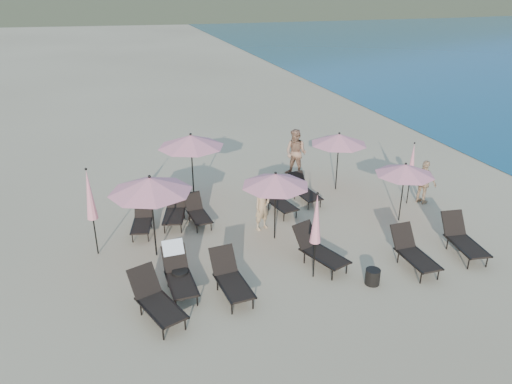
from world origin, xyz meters
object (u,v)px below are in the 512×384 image
object	(u,v)px
umbrella_closed_2	(90,195)
side_table_1	(373,277)
lounger_2	(231,278)
lounger_0	(156,299)
umbrella_open_3	(191,141)
lounger_9	(279,200)
beachgoer_b	(296,153)
lounger_10	(304,190)
beachgoer_a	(262,206)
lounger_4	(413,252)
umbrella_closed_0	(316,219)
umbrella_open_2	(405,170)
umbrella_open_4	(339,139)
beachgoer_c	(424,182)
lounger_6	(142,220)
side_table_0	(180,278)
lounger_1	(178,271)
umbrella_closed_1	(412,161)
lounger_7	(175,210)
lounger_3	(319,249)
umbrella_open_1	(275,180)
umbrella_open_0	(150,185)
lounger_5	(463,238)
lounger_8	(197,212)

from	to	relation	value
umbrella_closed_2	side_table_1	distance (m)	7.98
lounger_2	umbrella_closed_2	xyz separation A→B (m)	(-3.16, 3.10, 1.39)
lounger_0	umbrella_open_3	xyz separation A→B (m)	(2.18, 6.36, 1.72)
lounger_9	umbrella_open_3	distance (m)	3.64
beachgoer_b	lounger_10	bearing A→B (deg)	-55.09
lounger_2	beachgoer_a	size ratio (longest dim) A/B	1.13
lounger_4	umbrella_closed_0	size ratio (longest dim) A/B	0.69
lounger_2	beachgoer_a	world-z (taller)	beachgoer_a
lounger_0	umbrella_open_2	world-z (taller)	umbrella_open_2
umbrella_open_2	umbrella_open_4	xyz separation A→B (m)	(-0.82, 3.00, 0.18)
beachgoer_a	beachgoer_c	xyz separation A→B (m)	(6.00, 0.09, 0.00)
lounger_6	lounger_10	distance (m)	5.77
lounger_9	side_table_0	world-z (taller)	lounger_9
lounger_1	umbrella_closed_1	world-z (taller)	umbrella_closed_1
beachgoer_b	umbrella_open_3	bearing A→B (deg)	-116.52
lounger_9	umbrella_closed_2	bearing A→B (deg)	178.31
umbrella_open_4	umbrella_closed_2	distance (m)	8.97
lounger_7	beachgoer_b	bearing A→B (deg)	42.29
lounger_3	umbrella_open_4	world-z (taller)	umbrella_open_4
lounger_6	umbrella_closed_1	bearing A→B (deg)	7.84
umbrella_open_1	lounger_0	bearing A→B (deg)	-145.41
umbrella_open_0	lounger_10	bearing A→B (deg)	21.36
lounger_0	lounger_4	xyz separation A→B (m)	(7.04, 0.05, -0.02)
umbrella_closed_1	beachgoer_c	world-z (taller)	umbrella_closed_1
lounger_5	side_table_0	xyz separation A→B (m)	(-8.05, 0.88, -0.26)
umbrella_closed_2	umbrella_closed_1	bearing A→B (deg)	1.18
lounger_2	lounger_8	xyz separation A→B (m)	(0.02, 4.13, -0.07)
side_table_0	beachgoer_b	distance (m)	8.58
lounger_0	beachgoer_c	size ratio (longest dim) A/B	1.20
lounger_4	umbrella_open_0	distance (m)	7.45
lounger_1	lounger_5	bearing A→B (deg)	-7.09
beachgoer_a	umbrella_open_3	bearing A→B (deg)	96.96
umbrella_open_1	side_table_1	world-z (taller)	umbrella_open_1
lounger_1	side_table_0	world-z (taller)	lounger_1
umbrella_open_3	umbrella_open_4	distance (m)	5.34
lounger_4	lounger_9	size ratio (longest dim) A/B	1.05
umbrella_closed_0	lounger_4	bearing A→B (deg)	-7.28
lounger_6	lounger_8	world-z (taller)	lounger_6
lounger_10	lounger_2	bearing A→B (deg)	-137.50
lounger_4	lounger_10	world-z (taller)	lounger_4
lounger_2	lounger_7	distance (m)	4.46
lounger_6	umbrella_closed_2	size ratio (longest dim) A/B	0.59
side_table_0	lounger_0	bearing A→B (deg)	-124.57
lounger_5	lounger_9	world-z (taller)	lounger_5
beachgoer_a	beachgoer_c	world-z (taller)	beachgoer_c
lounger_1	umbrella_closed_0	world-z (taller)	umbrella_closed_0
side_table_0	lounger_4	bearing A→B (deg)	-9.50
lounger_3	side_table_1	world-z (taller)	lounger_3
lounger_7	umbrella_open_2	xyz separation A→B (m)	(7.03, -2.16, 1.35)
lounger_4	lounger_3	bearing A→B (deg)	159.58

